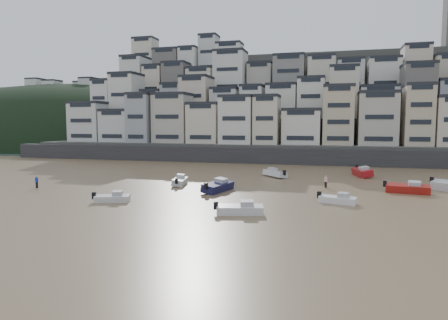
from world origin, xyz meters
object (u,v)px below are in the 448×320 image
(boat_f, at_px, (180,180))
(boat_d, at_px, (408,187))
(boat_b, at_px, (338,198))
(boat_i, at_px, (362,171))
(boat_j, at_px, (112,197))
(person_blue, at_px, (37,182))
(boat_a, at_px, (240,208))
(boat_h, at_px, (275,172))
(boat_c, at_px, (218,185))
(person_pink, at_px, (326,181))

(boat_f, bearing_deg, boat_d, -98.45)
(boat_b, bearing_deg, boat_i, 95.55)
(boat_j, height_order, person_blue, person_blue)
(boat_f, bearing_deg, boat_a, -152.69)
(boat_h, height_order, boat_d, boat_d)
(boat_h, bearing_deg, boat_j, 107.98)
(boat_i, xyz_separation_m, boat_f, (-26.66, -16.94, -0.17))
(boat_b, xyz_separation_m, boat_d, (8.92, 9.33, 0.18))
(boat_j, xyz_separation_m, person_blue, (-15.52, 6.16, 0.27))
(boat_f, bearing_deg, person_blue, 101.85)
(boat_c, distance_m, person_blue, 25.70)
(boat_a, distance_m, boat_c, 13.49)
(boat_i, relative_size, boat_h, 1.17)
(boat_i, relative_size, person_blue, 3.81)
(boat_i, distance_m, boat_f, 31.59)
(boat_d, bearing_deg, boat_f, -169.65)
(boat_i, distance_m, boat_d, 16.29)
(boat_j, relative_size, boat_d, 0.75)
(person_pink, bearing_deg, boat_h, 132.83)
(boat_a, xyz_separation_m, person_blue, (-31.18, 8.47, 0.18))
(boat_i, distance_m, boat_c, 28.75)
(boat_b, bearing_deg, boat_j, -151.41)
(person_blue, xyz_separation_m, person_pink, (39.28, 10.76, 0.00))
(boat_j, bearing_deg, boat_d, 4.60)
(boat_j, distance_m, boat_d, 37.34)
(boat_b, height_order, boat_h, boat_h)
(boat_b, xyz_separation_m, person_pink, (-1.45, 11.09, 0.26))
(boat_a, height_order, person_pink, person_pink)
(boat_a, xyz_separation_m, boat_h, (-0.30, 28.29, 0.08))
(boat_b, distance_m, boat_h, 22.42)
(boat_a, xyz_separation_m, boat_d, (18.46, 17.47, 0.10))
(boat_b, xyz_separation_m, boat_h, (-9.84, 20.14, 0.16))
(boat_d, xyz_separation_m, person_blue, (-49.64, -9.00, 0.07))
(boat_j, height_order, boat_h, boat_h)
(boat_h, relative_size, boat_c, 0.89)
(boat_i, relative_size, boat_c, 1.04)
(boat_j, xyz_separation_m, boat_h, (15.36, 25.97, 0.18))
(boat_d, bearing_deg, person_pink, 178.37)
(boat_j, xyz_separation_m, boat_f, (2.96, 13.87, 0.14))
(boat_a, relative_size, boat_c, 0.80)
(boat_h, bearing_deg, person_pink, -178.59)
(boat_c, relative_size, person_pink, 3.65)
(boat_a, bearing_deg, boat_b, 26.39)
(boat_h, xyz_separation_m, person_pink, (8.39, -9.06, 0.10))
(boat_c, bearing_deg, boat_a, -140.57)
(boat_j, xyz_separation_m, boat_i, (29.62, 30.81, 0.31))
(person_pink, bearing_deg, boat_f, -171.68)
(boat_a, relative_size, boat_h, 0.90)
(person_pink, bearing_deg, boat_b, -82.57)
(boat_h, bearing_deg, boat_b, 164.62)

